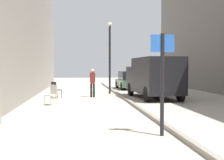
# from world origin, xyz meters

# --- Properties ---
(ground_plane) EXTENTS (80.00, 80.00, 0.00)m
(ground_plane) POSITION_xyz_m (0.00, 12.00, 0.00)
(ground_plane) COLOR #A8A093
(kerb_strip) EXTENTS (0.16, 40.00, 0.12)m
(kerb_strip) POSITION_xyz_m (1.58, 12.00, 0.06)
(kerb_strip) COLOR gray
(kerb_strip) RESTS_ON ground_plane
(pedestrian_mid_block) EXTENTS (0.32, 0.25, 1.68)m
(pedestrian_mid_block) POSITION_xyz_m (-0.12, 16.66, 0.97)
(pedestrian_mid_block) COLOR black
(pedestrian_mid_block) RESTS_ON ground_plane
(delivery_van) EXTENTS (2.31, 5.27, 2.30)m
(delivery_van) POSITION_xyz_m (3.29, 15.61, 1.24)
(delivery_van) COLOR black
(delivery_van) RESTS_ON ground_plane
(parked_car) EXTENTS (1.89, 4.23, 1.45)m
(parked_car) POSITION_xyz_m (3.21, 23.47, 0.71)
(parked_car) COLOR #335138
(parked_car) RESTS_ON ground_plane
(street_sign_post) EXTENTS (0.60, 0.10, 2.60)m
(street_sign_post) POSITION_xyz_m (1.19, 6.26, 1.55)
(street_sign_post) COLOR black
(street_sign_post) RESTS_ON ground_plane
(lamp_post) EXTENTS (0.28, 0.28, 4.76)m
(lamp_post) POSITION_xyz_m (1.14, 18.99, 2.72)
(lamp_post) COLOR black
(lamp_post) RESTS_ON ground_plane
(cafe_chair_near_window) EXTENTS (0.62, 0.62, 0.94)m
(cafe_chair_near_window) POSITION_xyz_m (-2.25, 16.29, 0.55)
(cafe_chair_near_window) COLOR black
(cafe_chair_near_window) RESTS_ON ground_plane
(cafe_chair_by_doorway) EXTENTS (0.62, 0.62, 0.94)m
(cafe_chair_by_doorway) POSITION_xyz_m (-2.16, 13.09, 0.55)
(cafe_chair_by_doorway) COLOR #B7B2A8
(cafe_chair_by_doorway) RESTS_ON ground_plane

